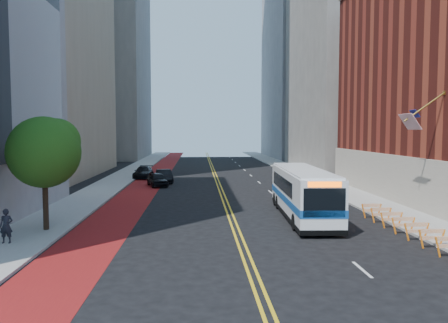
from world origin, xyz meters
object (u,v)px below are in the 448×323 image
transit_bus (302,192)px  car_a (157,179)px  car_b (164,176)px  street_tree (45,149)px  pedestrian (6,226)px  car_c (143,172)px

transit_bus → car_a: (-11.65, 17.74, -1.02)m
transit_bus → car_a: bearing=125.8°
transit_bus → car_b: 23.91m
street_tree → car_b: size_ratio=1.47×
street_tree → transit_bus: street_tree is taller
car_a → car_b: 3.41m
street_tree → pedestrian: bearing=-108.4°
transit_bus → car_c: size_ratio=2.44×
street_tree → car_c: bearing=86.1°
transit_bus → car_c: bearing=121.1°
car_c → car_b: bearing=-55.7°
car_b → car_c: size_ratio=0.89×
transit_bus → street_tree: bearing=-165.3°
street_tree → car_b: 25.44m
street_tree → transit_bus: size_ratio=0.54×
street_tree → car_b: bearing=78.5°
street_tree → car_c: (2.00, 29.50, -4.17)m
street_tree → car_a: street_tree is taller
car_c → pedestrian: pedestrian is taller
street_tree → transit_bus: 16.85m
car_a → pedestrian: size_ratio=2.42×
car_c → pedestrian: (-3.04, -32.61, 0.31)m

